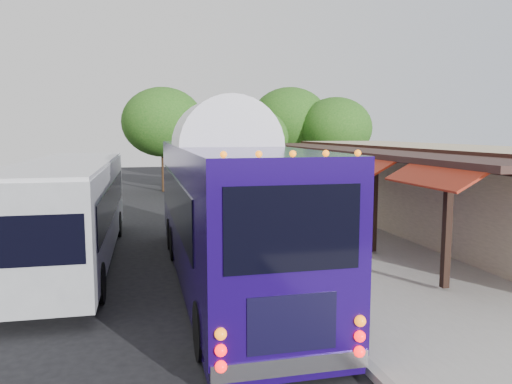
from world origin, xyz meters
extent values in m
plane|color=black|center=(0.00, 0.00, 0.00)|extent=(90.00, 90.00, 0.00)
cube|color=#9E9B93|center=(5.00, 4.00, 0.07)|extent=(10.00, 40.00, 0.15)
cube|color=gray|center=(0.05, 4.00, 0.07)|extent=(0.20, 40.00, 0.16)
cube|color=tan|center=(8.50, 4.00, 1.80)|extent=(5.00, 20.00, 3.60)
cube|color=black|center=(5.98, 4.00, 3.30)|extent=(0.06, 20.00, 0.60)
cube|color=#331E19|center=(4.90, 4.00, 3.40)|extent=(2.60, 20.00, 0.18)
cube|color=black|center=(3.78, -4.00, 1.80)|extent=(0.18, 0.18, 3.16)
cube|color=maroon|center=(3.35, -4.00, 3.15)|extent=(1.00, 3.20, 0.57)
cube|color=black|center=(3.78, 0.00, 1.80)|extent=(0.18, 0.18, 3.16)
cube|color=maroon|center=(3.35, 0.00, 3.15)|extent=(1.00, 3.20, 0.57)
cube|color=black|center=(3.78, 4.00, 1.80)|extent=(0.18, 0.18, 3.16)
cube|color=maroon|center=(3.35, 4.00, 3.15)|extent=(1.00, 3.20, 0.57)
cube|color=black|center=(3.78, 8.00, 1.80)|extent=(0.18, 0.18, 3.16)
cube|color=maroon|center=(3.35, 8.00, 3.15)|extent=(1.00, 3.20, 0.57)
cube|color=black|center=(3.78, 12.00, 1.80)|extent=(0.18, 0.18, 3.16)
cube|color=maroon|center=(3.35, 12.00, 3.15)|extent=(1.00, 3.20, 0.57)
sphere|color=teal|center=(4.20, -2.00, 2.88)|extent=(0.26, 0.26, 0.26)
sphere|color=teal|center=(4.20, 3.00, 2.88)|extent=(0.26, 0.26, 0.26)
sphere|color=teal|center=(4.20, 8.00, 2.88)|extent=(0.26, 0.26, 0.26)
cube|color=#1A0754|center=(-1.45, -1.27, 2.15)|extent=(2.77, 12.74, 3.34)
cube|color=#1A0754|center=(-1.45, -1.27, 0.32)|extent=(2.72, 12.61, 0.37)
ellipsoid|color=white|center=(-1.45, -1.27, 3.80)|extent=(2.77, 12.49, 0.59)
cube|color=black|center=(-1.45, -7.65, 2.70)|extent=(2.22, 0.04, 1.38)
cube|color=silver|center=(-1.45, -7.57, 0.45)|extent=(2.65, 0.20, 0.30)
sphere|color=#FF0C0C|center=(-2.61, -7.67, 0.72)|extent=(0.19, 0.19, 0.19)
sphere|color=#FF0C0C|center=(-0.29, -7.67, 0.72)|extent=(0.19, 0.19, 0.19)
cylinder|color=black|center=(-2.67, -6.11, 0.55)|extent=(0.32, 1.10, 1.10)
cylinder|color=black|center=(-0.23, -6.11, 0.55)|extent=(0.32, 1.10, 1.10)
cylinder|color=black|center=(-2.67, 2.80, 0.55)|extent=(0.32, 1.10, 1.10)
cylinder|color=black|center=(-0.23, 2.80, 0.55)|extent=(0.32, 1.10, 1.10)
cube|color=gray|center=(-5.94, 1.80, 1.78)|extent=(2.94, 12.26, 2.81)
cube|color=black|center=(-7.28, 1.80, 2.02)|extent=(0.28, 10.37, 1.06)
cube|color=black|center=(-4.60, 1.80, 2.02)|extent=(0.28, 10.37, 1.06)
cube|color=silver|center=(-5.94, 1.80, 3.22)|extent=(2.89, 12.01, 0.11)
cylinder|color=black|center=(-4.72, -2.47, 0.51)|extent=(0.32, 1.03, 1.02)
cylinder|color=black|center=(-7.16, 5.46, 0.51)|extent=(0.32, 1.03, 1.02)
cylinder|color=black|center=(-4.72, 5.46, 0.51)|extent=(0.32, 1.03, 1.02)
imported|color=black|center=(0.60, -5.00, 0.92)|extent=(0.68, 0.62, 1.55)
imported|color=black|center=(0.60, 6.51, 1.00)|extent=(0.93, 0.79, 1.70)
imported|color=black|center=(0.78, 2.20, 1.12)|extent=(1.22, 0.93, 1.93)
imported|color=black|center=(2.99, 3.59, 1.09)|extent=(1.40, 1.26, 1.89)
cube|color=black|center=(3.04, 0.83, 0.67)|extent=(0.06, 0.06, 1.04)
cube|color=black|center=(3.04, 0.83, 0.91)|extent=(0.06, 0.47, 0.57)
cube|color=white|center=(3.01, 0.83, 0.91)|extent=(0.03, 0.40, 0.47)
cylinder|color=#382314|center=(3.56, 16.22, 1.28)|extent=(0.36, 0.36, 2.55)
ellipsoid|color=#194E13|center=(3.56, 16.22, 3.77)|extent=(4.41, 4.41, 3.75)
cylinder|color=#382314|center=(7.35, 20.76, 1.68)|extent=(0.36, 0.36, 3.36)
ellipsoid|color=#194E13|center=(7.35, 20.76, 4.96)|extent=(5.80, 5.80, 4.93)
cylinder|color=#382314|center=(9.98, 18.33, 1.49)|extent=(0.36, 0.36, 2.98)
ellipsoid|color=#194E13|center=(9.98, 18.33, 4.40)|extent=(5.15, 5.15, 4.38)
cylinder|color=#382314|center=(-1.93, 20.24, 1.63)|extent=(0.36, 0.36, 3.26)
ellipsoid|color=#194E13|center=(-1.93, 20.24, 4.81)|extent=(5.63, 5.63, 4.78)
camera|label=1|loc=(-3.84, -14.93, 4.22)|focal=35.00mm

